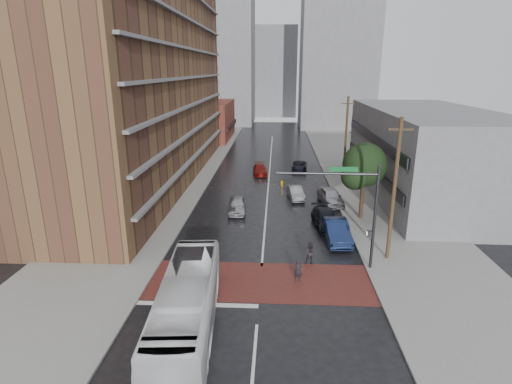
# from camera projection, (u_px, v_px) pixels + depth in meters

# --- Properties ---
(ground) EXTENTS (160.00, 160.00, 0.00)m
(ground) POSITION_uv_depth(u_px,v_px,m) (260.00, 285.00, 24.83)
(ground) COLOR black
(ground) RESTS_ON ground
(crosswalk) EXTENTS (14.00, 5.00, 0.02)m
(crosswalk) POSITION_uv_depth(u_px,v_px,m) (260.00, 281.00, 25.30)
(crosswalk) COLOR maroon
(crosswalk) RESTS_ON ground
(sidewalk_west) EXTENTS (9.00, 90.00, 0.15)m
(sidewalk_west) POSITION_uv_depth(u_px,v_px,m) (176.00, 177.00, 49.24)
(sidewalk_west) COLOR gray
(sidewalk_west) RESTS_ON ground
(sidewalk_east) EXTENTS (9.00, 90.00, 0.15)m
(sidewalk_east) POSITION_uv_depth(u_px,v_px,m) (364.00, 180.00, 48.08)
(sidewalk_east) COLOR gray
(sidewalk_east) RESTS_ON ground
(apartment_block) EXTENTS (10.00, 44.00, 28.00)m
(apartment_block) POSITION_uv_depth(u_px,v_px,m) (144.00, 59.00, 44.30)
(apartment_block) COLOR brown
(apartment_block) RESTS_ON ground
(storefront_west) EXTENTS (8.00, 16.00, 7.00)m
(storefront_west) POSITION_uv_depth(u_px,v_px,m) (209.00, 121.00, 75.92)
(storefront_west) COLOR maroon
(storefront_west) RESTS_ON ground
(building_east) EXTENTS (11.00, 26.00, 9.00)m
(building_east) POSITION_uv_depth(u_px,v_px,m) (426.00, 153.00, 41.75)
(building_east) COLOR gray
(building_east) RESTS_ON ground
(distant_tower_west) EXTENTS (18.00, 16.00, 32.00)m
(distant_tower_west) POSITION_uv_depth(u_px,v_px,m) (216.00, 55.00, 95.23)
(distant_tower_west) COLOR gray
(distant_tower_west) RESTS_ON ground
(distant_tower_east) EXTENTS (16.00, 14.00, 36.00)m
(distant_tower_east) POSITION_uv_depth(u_px,v_px,m) (338.00, 45.00, 87.51)
(distant_tower_east) COLOR gray
(distant_tower_east) RESTS_ON ground
(distant_tower_center) EXTENTS (12.00, 10.00, 24.00)m
(distant_tower_center) POSITION_uv_depth(u_px,v_px,m) (275.00, 72.00, 111.93)
(distant_tower_center) COLOR gray
(distant_tower_center) RESTS_ON ground
(street_tree) EXTENTS (4.20, 4.10, 6.90)m
(street_tree) POSITION_uv_depth(u_px,v_px,m) (364.00, 168.00, 34.49)
(street_tree) COLOR #332319
(street_tree) RESTS_ON ground
(signal_mast) EXTENTS (6.50, 0.30, 7.20)m
(signal_mast) POSITION_uv_depth(u_px,v_px,m) (353.00, 202.00, 25.52)
(signal_mast) COLOR #2D2D33
(signal_mast) RESTS_ON ground
(utility_pole_near) EXTENTS (1.60, 0.26, 10.00)m
(utility_pole_near) POSITION_uv_depth(u_px,v_px,m) (394.00, 190.00, 26.69)
(utility_pole_near) COLOR #473321
(utility_pole_near) RESTS_ON ground
(utility_pole_far) EXTENTS (1.60, 0.26, 10.00)m
(utility_pole_far) POSITION_uv_depth(u_px,v_px,m) (346.00, 140.00, 45.77)
(utility_pole_far) COLOR #473321
(utility_pole_far) RESTS_ON ground
(transit_bus) EXTENTS (3.42, 11.18, 3.07)m
(transit_bus) POSITION_uv_depth(u_px,v_px,m) (187.00, 306.00, 19.99)
(transit_bus) COLOR silver
(transit_bus) RESTS_ON ground
(pedestrian_a) EXTENTS (0.56, 0.37, 1.52)m
(pedestrian_a) POSITION_uv_depth(u_px,v_px,m) (298.00, 270.00, 25.10)
(pedestrian_a) COLOR black
(pedestrian_a) RESTS_ON ground
(pedestrian_b) EXTENTS (0.81, 0.64, 1.63)m
(pedestrian_b) POSITION_uv_depth(u_px,v_px,m) (311.00, 254.00, 27.28)
(pedestrian_b) COLOR #262126
(pedestrian_b) RESTS_ON ground
(car_travel_a) EXTENTS (1.91, 4.18, 1.39)m
(car_travel_a) POSITION_uv_depth(u_px,v_px,m) (237.00, 205.00, 37.36)
(car_travel_a) COLOR #AAABB2
(car_travel_a) RESTS_ON ground
(car_travel_b) EXTENTS (1.91, 4.07, 1.29)m
(car_travel_b) POSITION_uv_depth(u_px,v_px,m) (296.00, 193.00, 41.23)
(car_travel_b) COLOR #A2A4A9
(car_travel_b) RESTS_ON ground
(car_travel_c) EXTENTS (2.09, 4.30, 1.21)m
(car_travel_c) POSITION_uv_depth(u_px,v_px,m) (260.00, 170.00, 50.87)
(car_travel_c) COLOR maroon
(car_travel_c) RESTS_ON ground
(suv_travel) EXTENTS (2.21, 4.22, 1.13)m
(suv_travel) POSITION_uv_depth(u_px,v_px,m) (300.00, 166.00, 53.05)
(suv_travel) COLOR black
(suv_travel) RESTS_ON ground
(car_parked_near) EXTENTS (1.94, 5.03, 1.64)m
(car_parked_near) POSITION_uv_depth(u_px,v_px,m) (336.00, 231.00, 31.07)
(car_parked_near) COLOR #131F43
(car_parked_near) RESTS_ON ground
(car_parked_mid) EXTENTS (2.48, 5.02, 1.40)m
(car_parked_mid) POSITION_uv_depth(u_px,v_px,m) (326.00, 219.00, 33.90)
(car_parked_mid) COLOR black
(car_parked_mid) RESTS_ON ground
(car_parked_far) EXTENTS (2.58, 4.96, 1.61)m
(car_parked_far) POSITION_uv_depth(u_px,v_px,m) (330.00, 196.00, 39.54)
(car_parked_far) COLOR #A5A6AD
(car_parked_far) RESTS_ON ground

